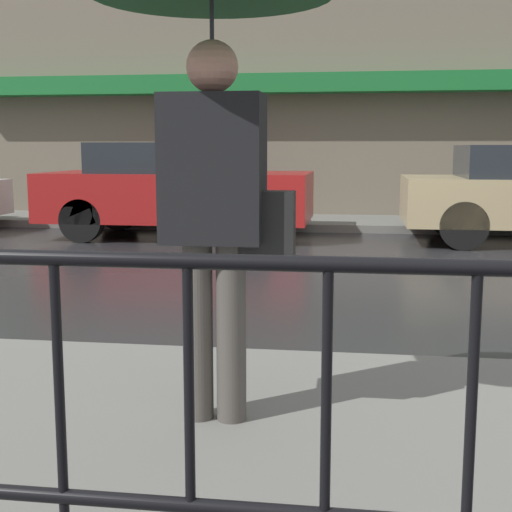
# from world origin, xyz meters

# --- Properties ---
(ground_plane) EXTENTS (80.00, 80.00, 0.00)m
(ground_plane) POSITION_xyz_m (0.00, 0.00, 0.00)
(ground_plane) COLOR #262628
(sidewalk_near) EXTENTS (28.00, 3.15, 0.13)m
(sidewalk_near) POSITION_xyz_m (0.00, -5.34, 0.07)
(sidewalk_near) COLOR slate
(sidewalk_near) RESTS_ON ground_plane
(sidewalk_far) EXTENTS (28.00, 1.93, 0.13)m
(sidewalk_far) POSITION_xyz_m (0.00, 4.73, 0.07)
(sidewalk_far) COLOR slate
(sidewalk_far) RESTS_ON ground_plane
(lane_marking) EXTENTS (25.20, 0.12, 0.01)m
(lane_marking) POSITION_xyz_m (0.00, 0.00, 0.00)
(lane_marking) COLOR gold
(lane_marking) RESTS_ON ground_plane
(building_storefront) EXTENTS (28.00, 0.85, 6.41)m
(building_storefront) POSITION_xyz_m (0.00, 5.82, 3.17)
(building_storefront) COLOR #706656
(building_storefront) RESTS_ON ground_plane
(pedestrian) EXTENTS (1.08, 1.08, 2.18)m
(pedestrian) POSITION_xyz_m (-1.21, -4.97, 1.85)
(pedestrian) COLOR #4C4742
(pedestrian) RESTS_ON sidewalk_near
(car_red) EXTENTS (4.16, 1.91, 1.49)m
(car_red) POSITION_xyz_m (-3.41, 2.87, 0.77)
(car_red) COLOR maroon
(car_red) RESTS_ON ground_plane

